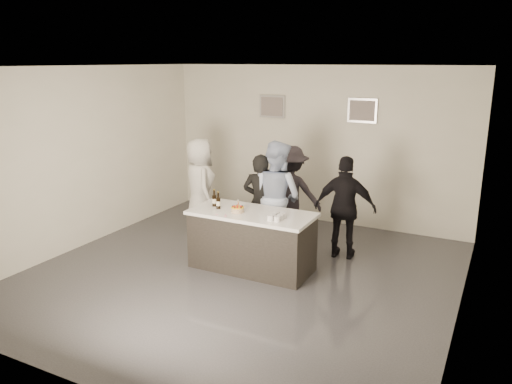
% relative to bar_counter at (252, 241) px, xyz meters
% --- Properties ---
extents(floor, '(6.00, 6.00, 0.00)m').
position_rel_bar_counter_xyz_m(floor, '(-0.04, -0.28, -0.45)').
color(floor, '#3D3D42').
rests_on(floor, ground).
extents(ceiling, '(6.00, 6.00, 0.00)m').
position_rel_bar_counter_xyz_m(ceiling, '(-0.04, -0.28, 2.55)').
color(ceiling, white).
extents(wall_back, '(6.00, 0.04, 3.00)m').
position_rel_bar_counter_xyz_m(wall_back, '(-0.04, 2.72, 1.05)').
color(wall_back, silver).
rests_on(wall_back, ground).
extents(wall_front, '(6.00, 0.04, 3.00)m').
position_rel_bar_counter_xyz_m(wall_front, '(-0.04, -3.28, 1.05)').
color(wall_front, silver).
rests_on(wall_front, ground).
extents(wall_left, '(0.04, 6.00, 3.00)m').
position_rel_bar_counter_xyz_m(wall_left, '(-3.04, -0.28, 1.05)').
color(wall_left, silver).
rests_on(wall_left, ground).
extents(wall_right, '(0.04, 6.00, 3.00)m').
position_rel_bar_counter_xyz_m(wall_right, '(2.96, -0.28, 1.05)').
color(wall_right, silver).
rests_on(wall_right, ground).
extents(picture_left, '(0.54, 0.04, 0.44)m').
position_rel_bar_counter_xyz_m(picture_left, '(-0.94, 2.69, 1.75)').
color(picture_left, '#B2B2B7').
rests_on(picture_left, wall_back).
extents(picture_right, '(0.54, 0.04, 0.44)m').
position_rel_bar_counter_xyz_m(picture_right, '(0.86, 2.69, 1.75)').
color(picture_right, '#B2B2B7').
rests_on(picture_right, wall_back).
extents(bar_counter, '(1.86, 0.86, 0.90)m').
position_rel_bar_counter_xyz_m(bar_counter, '(0.00, 0.00, 0.00)').
color(bar_counter, white).
rests_on(bar_counter, ground).
extents(cake, '(0.19, 0.19, 0.07)m').
position_rel_bar_counter_xyz_m(cake, '(-0.18, -0.10, 0.49)').
color(cake, yellow).
rests_on(cake, bar_counter).
extents(beer_bottle_a, '(0.07, 0.07, 0.26)m').
position_rel_bar_counter_xyz_m(beer_bottle_a, '(-0.66, 0.01, 0.58)').
color(beer_bottle_a, black).
rests_on(beer_bottle_a, bar_counter).
extents(beer_bottle_b, '(0.07, 0.07, 0.26)m').
position_rel_bar_counter_xyz_m(beer_bottle_b, '(-0.53, -0.07, 0.58)').
color(beer_bottle_b, black).
rests_on(beer_bottle_b, bar_counter).
extents(tumbler_cluster, '(0.19, 0.30, 0.08)m').
position_rel_bar_counter_xyz_m(tumbler_cluster, '(0.47, -0.14, 0.49)').
color(tumbler_cluster, gold).
rests_on(tumbler_cluster, bar_counter).
extents(candles, '(0.24, 0.08, 0.01)m').
position_rel_bar_counter_xyz_m(candles, '(-0.34, -0.32, 0.45)').
color(candles, pink).
rests_on(candles, bar_counter).
extents(person_main_black, '(0.65, 0.48, 1.64)m').
position_rel_bar_counter_xyz_m(person_main_black, '(-0.22, 0.73, 0.37)').
color(person_main_black, black).
rests_on(person_main_black, ground).
extents(person_main_blue, '(1.06, 0.93, 1.85)m').
position_rel_bar_counter_xyz_m(person_main_blue, '(0.01, 0.85, 0.48)').
color(person_main_blue, '#ACBDE1').
rests_on(person_main_blue, ground).
extents(person_guest_left, '(0.99, 0.98, 1.73)m').
position_rel_bar_counter_xyz_m(person_guest_left, '(-1.64, 1.11, 0.42)').
color(person_guest_left, white).
rests_on(person_guest_left, ground).
extents(person_guest_right, '(1.01, 0.52, 1.65)m').
position_rel_bar_counter_xyz_m(person_guest_right, '(1.10, 1.08, 0.38)').
color(person_guest_right, black).
rests_on(person_guest_right, ground).
extents(person_guest_back, '(1.20, 0.86, 1.67)m').
position_rel_bar_counter_xyz_m(person_guest_back, '(-0.01, 1.49, 0.38)').
color(person_guest_back, '#29252C').
rests_on(person_guest_back, ground).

